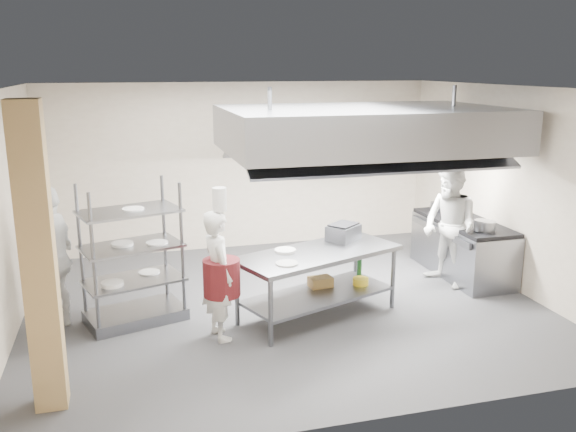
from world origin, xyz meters
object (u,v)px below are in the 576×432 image
object	(u,v)px
stockpot	(482,225)
pass_rack	(132,254)
chef_head	(218,275)
cooking_range	(462,249)
chef_line	(450,226)
chef_plating	(53,259)
island	(318,284)
griddle	(343,233)

from	to	relation	value
stockpot	pass_rack	bearing A→B (deg)	178.55
pass_rack	chef_head	size ratio (longest dim) A/B	1.14
cooking_range	chef_line	distance (m)	0.80
pass_rack	cooking_range	distance (m)	5.17
cooking_range	chef_plating	bearing A→B (deg)	-175.11
chef_head	chef_line	size ratio (longest dim) A/B	0.87
island	pass_rack	world-z (taller)	pass_rack
pass_rack	chef_line	distance (m)	4.64
pass_rack	chef_head	xyz separation A→B (m)	(1.00, -0.79, -0.11)
island	chef_head	xyz separation A→B (m)	(-1.37, -0.30, 0.36)
pass_rack	cooking_range	bearing A→B (deg)	-11.44
chef_plating	island	bearing A→B (deg)	96.62
island	pass_rack	bearing A→B (deg)	147.40
chef_line	griddle	xyz separation A→B (m)	(-1.78, -0.21, 0.09)
griddle	stockpot	bearing A→B (deg)	-39.43
pass_rack	griddle	size ratio (longest dim) A/B	4.25
chef_plating	chef_head	bearing A→B (deg)	83.13
pass_rack	chef_plating	xyz separation A→B (m)	(-0.96, -0.01, 0.02)
stockpot	chef_head	bearing A→B (deg)	-170.70
island	stockpot	world-z (taller)	stockpot
chef_plating	griddle	xyz separation A→B (m)	(3.82, -0.07, 0.08)
griddle	chef_head	bearing A→B (deg)	162.48
chef_head	chef_plating	xyz separation A→B (m)	(-1.95, 0.78, 0.13)
island	chef_head	world-z (taller)	chef_head
cooking_range	chef_line	size ratio (longest dim) A/B	1.08
chef_head	stockpot	distance (m)	4.09
stockpot	island	bearing A→B (deg)	-172.26
chef_head	chef_line	world-z (taller)	chef_line
chef_head	cooking_range	bearing A→B (deg)	-83.93
chef_plating	stockpot	distance (m)	5.99
island	chef_head	distance (m)	1.44
pass_rack	griddle	bearing A→B (deg)	-18.78
chef_plating	cooking_range	bearing A→B (deg)	109.73
island	stockpot	distance (m)	2.74
pass_rack	chef_plating	size ratio (longest dim) A/B	0.98
chef_line	stockpot	bearing A→B (deg)	44.60
chef_plating	griddle	size ratio (longest dim) A/B	4.32
stockpot	cooking_range	bearing A→B (deg)	81.86
griddle	chef_line	bearing A→B (deg)	-31.50
chef_line	stockpot	distance (m)	0.47
cooking_range	stockpot	xyz separation A→B (m)	(-0.09, -0.64, 0.56)
chef_line	pass_rack	bearing A→B (deg)	-100.54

